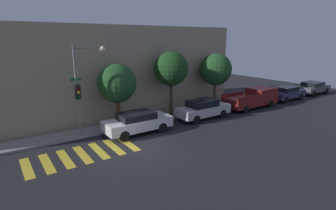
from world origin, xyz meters
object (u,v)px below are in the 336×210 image
(sedan_middle, at_px, (203,109))
(tree_far_end, at_px, (216,70))
(sedan_tail_of_row, at_px, (313,87))
(tree_near_corner, at_px, (117,84))
(tree_midblock, at_px, (171,69))
(pickup_truck, at_px, (253,98))
(traffic_light_pole, at_px, (83,81))
(sedan_near_corner, at_px, (138,122))
(sedan_far_end, at_px, (286,93))

(sedan_middle, bearing_deg, tree_far_end, 30.93)
(sedan_tail_of_row, height_order, tree_near_corner, tree_near_corner)
(sedan_middle, xyz_separation_m, tree_midblock, (-1.86, 1.78, 3.11))
(sedan_middle, bearing_deg, pickup_truck, 0.00)
(traffic_light_pole, height_order, sedan_tail_of_row, traffic_light_pole)
(sedan_middle, bearing_deg, tree_near_corner, 164.54)
(tree_near_corner, height_order, tree_far_end, tree_far_end)
(sedan_near_corner, xyz_separation_m, sedan_middle, (5.87, 0.00, 0.02))
(traffic_light_pole, bearing_deg, sedan_tail_of_row, -2.83)
(sedan_tail_of_row, distance_m, tree_midblock, 19.06)
(sedan_near_corner, relative_size, tree_midblock, 0.86)
(tree_midblock, bearing_deg, sedan_far_end, -7.59)
(pickup_truck, xyz_separation_m, sedan_tail_of_row, (10.75, -0.00, -0.14))
(tree_midblock, bearing_deg, tree_near_corner, 180.00)
(sedan_tail_of_row, xyz_separation_m, tree_near_corner, (-23.30, 1.78, 2.43))
(sedan_near_corner, distance_m, sedan_far_end, 17.39)
(pickup_truck, bearing_deg, tree_midblock, 167.39)
(sedan_near_corner, height_order, tree_midblock, tree_midblock)
(tree_near_corner, xyz_separation_m, tree_far_end, (9.42, 0.00, 0.36))
(sedan_near_corner, xyz_separation_m, tree_near_corner, (-0.58, 1.78, 2.41))
(traffic_light_pole, xyz_separation_m, sedan_tail_of_row, (25.76, -1.27, -2.91))
(pickup_truck, distance_m, tree_far_end, 4.48)
(sedan_middle, height_order, tree_far_end, tree_far_end)
(sedan_far_end, xyz_separation_m, tree_midblock, (-13.38, 1.78, 3.15))
(pickup_truck, bearing_deg, tree_far_end, 150.39)
(sedan_far_end, bearing_deg, traffic_light_pole, 176.43)
(tree_midblock, xyz_separation_m, tree_far_end, (4.83, 0.00, -0.36))
(sedan_far_end, distance_m, tree_midblock, 13.86)
(tree_near_corner, distance_m, tree_far_end, 9.43)
(traffic_light_pole, distance_m, sedan_far_end, 20.66)
(traffic_light_pole, height_order, tree_midblock, traffic_light_pole)
(sedan_far_end, height_order, tree_near_corner, tree_near_corner)
(sedan_middle, bearing_deg, sedan_near_corner, -180.00)
(sedan_tail_of_row, distance_m, tree_far_end, 14.27)
(tree_near_corner, xyz_separation_m, tree_midblock, (4.59, -0.00, 0.72))
(sedan_tail_of_row, bearing_deg, sedan_far_end, 180.00)
(pickup_truck, height_order, sedan_far_end, pickup_truck)
(tree_far_end, bearing_deg, sedan_far_end, -11.79)
(traffic_light_pole, bearing_deg, sedan_middle, -8.14)
(sedan_tail_of_row, bearing_deg, tree_midblock, 174.56)
(sedan_middle, relative_size, pickup_truck, 0.80)
(pickup_truck, bearing_deg, sedan_near_corner, -180.00)
(pickup_truck, relative_size, tree_near_corner, 1.23)
(traffic_light_pole, height_order, tree_far_end, traffic_light_pole)
(sedan_near_corner, distance_m, tree_far_end, 9.44)
(sedan_near_corner, height_order, tree_near_corner, tree_near_corner)
(traffic_light_pole, relative_size, tree_far_end, 1.17)
(sedan_near_corner, relative_size, sedan_middle, 1.01)
(tree_far_end, bearing_deg, tree_near_corner, 180.00)
(tree_near_corner, bearing_deg, sedan_tail_of_row, -4.37)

